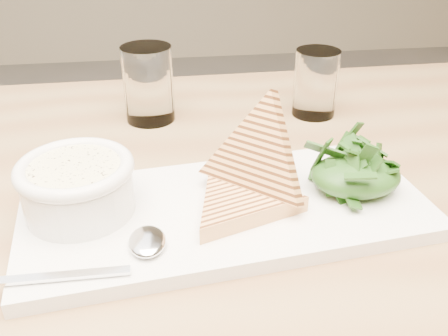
{
  "coord_description": "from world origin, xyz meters",
  "views": [
    {
      "loc": [
        0.09,
        -0.36,
        1.06
      ],
      "look_at": [
        0.15,
        0.1,
        0.79
      ],
      "focal_mm": 40.0,
      "sensor_mm": 36.0,
      "label": 1
    }
  ],
  "objects": [
    {
      "name": "table_top",
      "position": [
        0.1,
        0.12,
        0.72
      ],
      "size": [
        1.25,
        0.85,
        0.04
      ],
      "primitive_type": "cube",
      "rotation": [
        0.0,
        0.0,
        0.02
      ],
      "color": "olive",
      "rests_on": "ground"
    },
    {
      "name": "table_leg_br",
      "position": [
        0.67,
        0.48,
        0.35
      ],
      "size": [
        0.06,
        0.06,
        0.7
      ],
      "primitive_type": "cylinder",
      "color": "olive",
      "rests_on": "ground"
    },
    {
      "name": "platter",
      "position": [
        0.15,
        0.08,
        0.75
      ],
      "size": [
        0.45,
        0.24,
        0.02
      ],
      "primitive_type": "cube",
      "rotation": [
        0.0,
        0.0,
        0.11
      ],
      "color": "white",
      "rests_on": "table_top"
    },
    {
      "name": "soup_bowl",
      "position": [
        -0.0,
        0.09,
        0.78
      ],
      "size": [
        0.11,
        0.11,
        0.04
      ],
      "primitive_type": "cylinder",
      "color": "white",
      "rests_on": "platter"
    },
    {
      "name": "soup",
      "position": [
        -0.0,
        0.09,
        0.81
      ],
      "size": [
        0.1,
        0.1,
        0.01
      ],
      "primitive_type": "cylinder",
      "color": "beige",
      "rests_on": "soup_bowl"
    },
    {
      "name": "bowl_rim",
      "position": [
        -0.0,
        0.09,
        0.81
      ],
      "size": [
        0.12,
        0.12,
        0.01
      ],
      "primitive_type": "torus",
      "color": "white",
      "rests_on": "soup_bowl"
    },
    {
      "name": "sandwich_flat",
      "position": [
        0.16,
        0.07,
        0.77
      ],
      "size": [
        0.18,
        0.18,
        0.02
      ],
      "primitive_type": null,
      "rotation": [
        0.0,
        0.0,
        0.33
      ],
      "color": "tan",
      "rests_on": "platter"
    },
    {
      "name": "sandwich_lean",
      "position": [
        0.19,
        0.09,
        0.81
      ],
      "size": [
        0.19,
        0.19,
        0.16
      ],
      "primitive_type": null,
      "rotation": [
        1.14,
        0.0,
        -0.73
      ],
      "color": "tan",
      "rests_on": "sandwich_flat"
    },
    {
      "name": "salad_base",
      "position": [
        0.3,
        0.09,
        0.78
      ],
      "size": [
        0.1,
        0.08,
        0.04
      ],
      "primitive_type": "ellipsoid",
      "color": "black",
      "rests_on": "platter"
    },
    {
      "name": "arugula_pile",
      "position": [
        0.3,
        0.09,
        0.79
      ],
      "size": [
        0.11,
        0.1,
        0.05
      ],
      "primitive_type": null,
      "color": "#2B5917",
      "rests_on": "platter"
    },
    {
      "name": "spoon_bowl",
      "position": [
        0.07,
        0.02,
        0.77
      ],
      "size": [
        0.04,
        0.05,
        0.01
      ],
      "primitive_type": "ellipsoid",
      "rotation": [
        0.0,
        0.0,
        -0.0
      ],
      "color": "silver",
      "rests_on": "platter"
    },
    {
      "name": "spoon_handle",
      "position": [
        -0.01,
        -0.02,
        0.77
      ],
      "size": [
        0.12,
        0.01,
        0.0
      ],
      "primitive_type": "cube",
      "rotation": [
        0.0,
        0.0,
        -0.0
      ],
      "color": "silver",
      "rests_on": "platter"
    },
    {
      "name": "glass_near",
      "position": [
        0.07,
        0.35,
        0.8
      ],
      "size": [
        0.07,
        0.07,
        0.11
      ],
      "primitive_type": "cylinder",
      "color": "white",
      "rests_on": "table_top"
    },
    {
      "name": "glass_far",
      "position": [
        0.32,
        0.33,
        0.8
      ],
      "size": [
        0.07,
        0.07,
        0.1
      ],
      "primitive_type": "cylinder",
      "color": "white",
      "rests_on": "table_top"
    }
  ]
}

